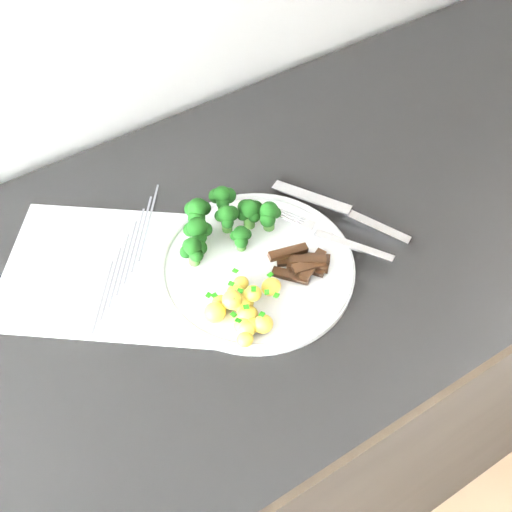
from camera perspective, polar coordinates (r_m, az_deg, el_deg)
The scene contains 8 objects.
counter at distance 1.26m, azimuth -5.03°, elevation -15.13°, with size 2.44×0.61×0.92m.
recipe_paper at distance 0.89m, azimuth -12.02°, elevation -1.29°, with size 0.38×0.36×0.00m.
plate at distance 0.86m, azimuth -0.00°, elevation -0.92°, with size 0.27×0.27×0.02m.
broccoli at distance 0.87m, azimuth -2.93°, elevation 3.21°, with size 0.15×0.10×0.06m.
potatoes at distance 0.81m, azimuth -1.17°, elevation -4.68°, with size 0.11×0.09×0.04m.
beef_strips at distance 0.86m, azimuth 4.22°, elevation -0.66°, with size 0.08×0.06×0.03m.
fork at distance 0.89m, azimuth 7.18°, elevation 1.56°, with size 0.09×0.16×0.02m.
knife at distance 0.93m, azimuth 8.94°, elevation 3.27°, with size 0.11×0.20×0.02m.
Camera 1 is at (-0.28, 1.20, 1.61)m, focal length 45.29 mm.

